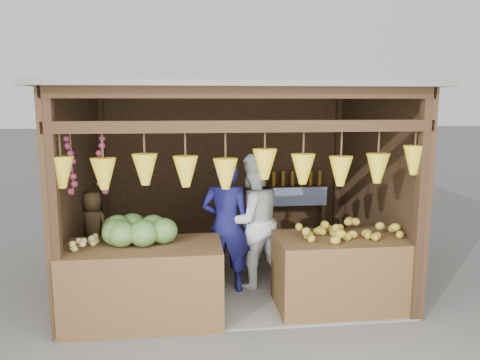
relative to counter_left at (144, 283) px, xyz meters
name	(u,v)px	position (x,y,z in m)	size (l,w,h in m)	color
ground	(232,279)	(1.10, 1.12, -0.44)	(80.00, 80.00, 0.00)	#514F49
stall_structure	(230,161)	(1.07, 1.07, 1.23)	(4.30, 3.30, 2.66)	slate
back_shelf	(288,198)	(2.15, 2.40, 0.43)	(1.25, 0.32, 1.32)	#382314
counter_left	(144,283)	(0.00, 0.00, 0.00)	(1.73, 0.85, 0.88)	#483118
counter_right	(341,272)	(2.31, 0.08, 0.00)	(1.55, 0.85, 0.87)	#4D3519
stool	(96,274)	(-0.76, 1.15, -0.29)	(0.32, 0.32, 0.30)	black
man_standing	(226,226)	(0.98, 0.73, 0.44)	(0.64, 0.42, 1.75)	#161653
woman_standing	(252,221)	(1.34, 0.88, 0.45)	(0.87, 0.68, 1.79)	silver
vendor_seated	(93,228)	(-0.76, 1.15, 0.35)	(0.49, 0.32, 0.99)	#4F3B1F
melon_pile	(134,230)	(-0.11, 0.10, 0.60)	(1.00, 0.50, 0.32)	#194813
tanfruit_pile	(83,242)	(-0.64, -0.01, 0.50)	(0.34, 0.40, 0.13)	#A8914D
mango_pile	(350,228)	(2.39, 0.08, 0.54)	(1.40, 0.64, 0.22)	orange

